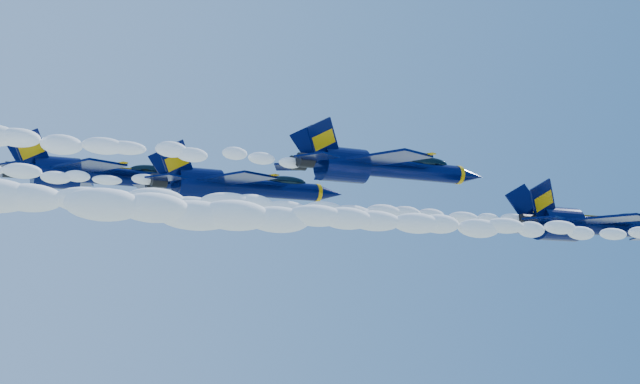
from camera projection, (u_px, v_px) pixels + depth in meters
name	position (u px, v px, depth m)	size (l,w,h in m)	color
smoke_trail_jet_lead	(424.00, 223.00, 57.89)	(44.28, 2.05, 1.84)	white
jet_second	(589.00, 225.00, 75.87)	(18.43, 15.12, 6.85)	#010732
smoke_trail_jet_second	(267.00, 209.00, 62.29)	(44.28, 2.20, 1.98)	white
jet_third	(381.00, 167.00, 73.18)	(18.20, 14.93, 6.76)	#010732
jet_fourth	(238.00, 186.00, 77.12)	(18.18, 14.91, 6.76)	#010732
jet_fifth	(98.00, 174.00, 79.00)	(18.32, 15.03, 6.81)	#010732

